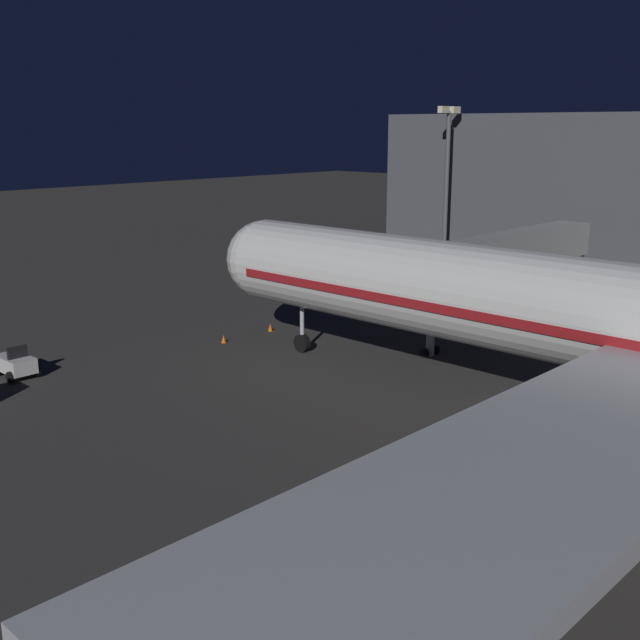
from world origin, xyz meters
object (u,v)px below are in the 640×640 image
object	(u,v)px
pushback_tug	(15,364)
traffic_cone_nose_starboard	(224,339)
traffic_cone_nose_port	(270,327)
jet_bridge	(490,256)
apron_floodlight_mast	(447,182)

from	to	relation	value
pushback_tug	traffic_cone_nose_starboard	bearing A→B (deg)	166.61
traffic_cone_nose_starboard	traffic_cone_nose_port	bearing A→B (deg)	180.00
jet_bridge	apron_floodlight_mast	xyz separation A→B (m)	(-13.61, -13.25, 3.76)
jet_bridge	traffic_cone_nose_port	size ratio (longest dim) A/B	40.32
pushback_tug	jet_bridge	bearing A→B (deg)	150.73
apron_floodlight_mast	pushback_tug	xyz separation A→B (m)	(41.09, -2.15, -8.79)
apron_floodlight_mast	jet_bridge	bearing A→B (deg)	44.25
pushback_tug	traffic_cone_nose_starboard	distance (m)	13.77
traffic_cone_nose_port	traffic_cone_nose_starboard	world-z (taller)	same
jet_bridge	pushback_tug	world-z (taller)	jet_bridge
apron_floodlight_mast	traffic_cone_nose_starboard	size ratio (longest dim) A/B	29.68
jet_bridge	traffic_cone_nose_starboard	bearing A→B (deg)	-40.91
pushback_tug	traffic_cone_nose_starboard	xyz separation A→B (m)	(-13.39, 3.19, -0.51)
apron_floodlight_mast	traffic_cone_nose_starboard	bearing A→B (deg)	2.15
traffic_cone_nose_port	jet_bridge	bearing A→B (deg)	128.44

